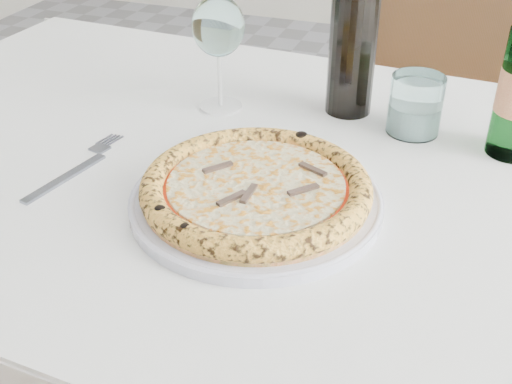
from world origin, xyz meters
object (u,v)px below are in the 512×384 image
(plate, at_px, (256,200))
(wine_bottle, at_px, (354,34))
(wine_glass, at_px, (218,29))
(chair_far, at_px, (400,101))
(dining_table, at_px, (280,222))
(pizza, at_px, (256,188))
(tumbler, at_px, (415,109))

(plate, xyz_separation_m, wine_bottle, (0.04, 0.30, 0.12))
(plate, relative_size, wine_glass, 1.73)
(wine_glass, bearing_deg, chair_far, 71.29)
(dining_table, relative_size, plate, 4.76)
(wine_glass, bearing_deg, pizza, -58.99)
(wine_glass, distance_m, wine_bottle, 0.20)
(plate, bearing_deg, chair_far, 85.86)
(dining_table, bearing_deg, wine_bottle, 77.96)
(chair_far, distance_m, tumbler, 0.67)
(dining_table, relative_size, wine_glass, 8.23)
(chair_far, relative_size, wine_bottle, 3.20)
(plate, xyz_separation_m, pizza, (-0.00, 0.00, 0.02))
(plate, bearing_deg, wine_glass, 121.01)
(tumbler, height_order, wine_bottle, wine_bottle)
(chair_far, xyz_separation_m, pizza, (-0.06, -0.87, 0.25))
(chair_far, height_order, wine_bottle, wine_bottle)
(wine_glass, bearing_deg, dining_table, -44.78)
(chair_far, xyz_separation_m, plate, (-0.06, -0.87, 0.23))
(wine_glass, height_order, wine_bottle, wine_bottle)
(wine_bottle, bearing_deg, dining_table, -102.04)
(chair_far, bearing_deg, wine_bottle, -91.98)
(dining_table, distance_m, pizza, 0.15)
(chair_far, relative_size, tumbler, 10.77)
(pizza, height_order, tumbler, tumbler)
(dining_table, height_order, wine_bottle, wine_bottle)
(dining_table, xyz_separation_m, plate, (-0.00, -0.10, 0.10))
(dining_table, height_order, chair_far, chair_far)
(pizza, xyz_separation_m, wine_bottle, (0.04, 0.30, 0.10))
(plate, xyz_separation_m, wine_glass, (-0.15, 0.25, 0.12))
(pizza, distance_m, wine_glass, 0.31)
(dining_table, relative_size, wine_bottle, 5.02)
(wine_glass, relative_size, tumbler, 2.05)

